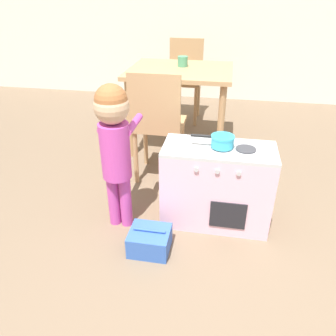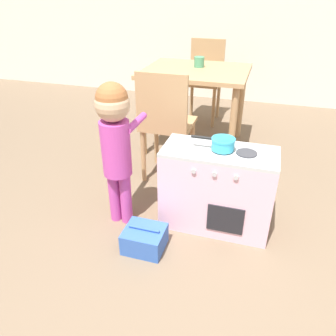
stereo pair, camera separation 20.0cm
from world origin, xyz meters
TOP-DOWN VIEW (x-y plane):
  - ground_plane at (0.00, 0.00)m, footprint 16.00×16.00m
  - play_kitchen at (-0.01, 0.85)m, footprint 0.68×0.33m
  - toy_pot at (-0.00, 0.85)m, footprint 0.26×0.14m
  - child_figure at (-0.61, 0.71)m, footprint 0.20×0.37m
  - toy_basket at (-0.37, 0.50)m, footprint 0.24×0.21m
  - dining_table at (-0.42, 1.99)m, footprint 0.91×0.78m
  - dining_chair_near at (-0.49, 1.32)m, footprint 0.37×0.37m
  - dining_chair_far at (-0.48, 2.72)m, footprint 0.37×0.37m
  - cup_on_table at (-0.42, 2.08)m, footprint 0.09×0.09m

SIDE VIEW (x-z plane):
  - ground_plane at x=0.00m, z-range 0.00..0.00m
  - toy_basket at x=-0.37m, z-range -0.01..0.14m
  - play_kitchen at x=-0.01m, z-range 0.00..0.54m
  - dining_chair_near at x=-0.49m, z-range 0.04..0.91m
  - dining_chair_far at x=-0.48m, z-range 0.04..0.91m
  - toy_pot at x=0.00m, z-range 0.55..0.62m
  - dining_table at x=-0.42m, z-range 0.25..0.98m
  - child_figure at x=-0.61m, z-range 0.16..1.09m
  - cup_on_table at x=-0.42m, z-range 0.73..0.82m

